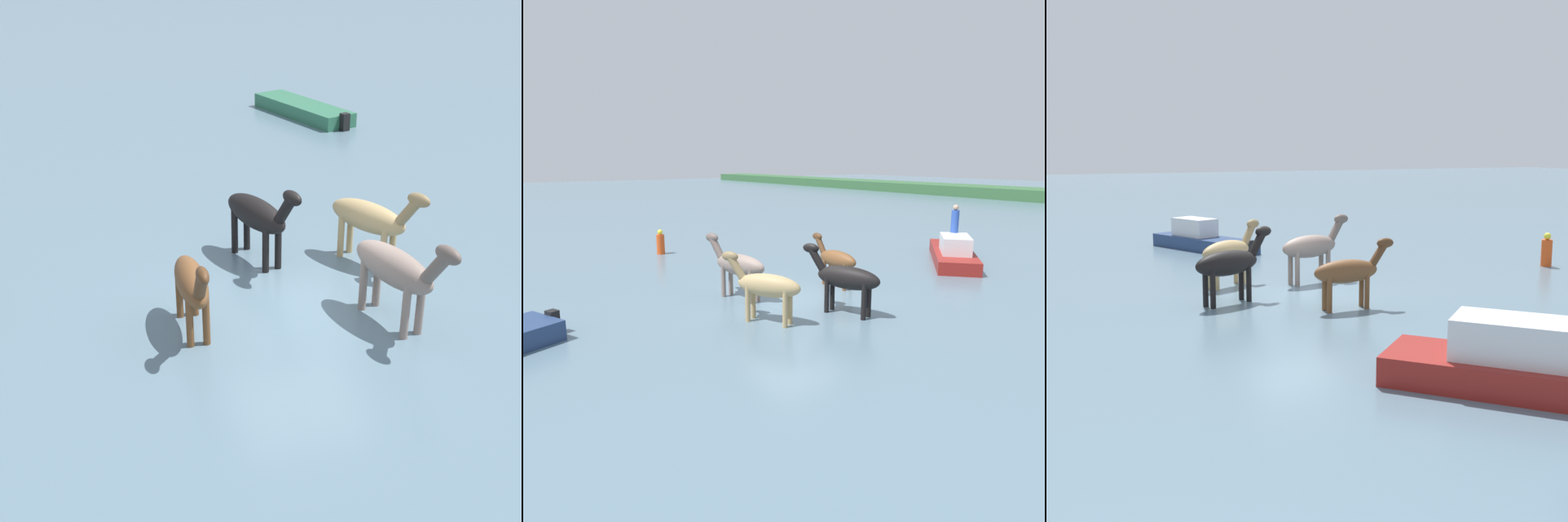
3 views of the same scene
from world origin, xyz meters
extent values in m
plane|color=slate|center=(0.00, 0.00, 0.00)|extent=(177.75, 177.75, 0.00)
ellipsoid|color=gray|center=(-1.08, -1.31, 1.09)|extent=(2.06, 1.07, 0.67)
cylinder|color=gray|center=(-1.61, -1.61, 0.55)|extent=(0.15, 0.15, 1.09)
cylinder|color=gray|center=(-1.70, -1.30, 0.55)|extent=(0.15, 0.15, 1.09)
cylinder|color=gray|center=(-0.47, -1.31, 0.55)|extent=(0.15, 0.15, 1.09)
cylinder|color=gray|center=(-0.55, -1.00, 0.55)|extent=(0.15, 0.15, 1.09)
cylinder|color=#63544C|center=(-2.10, -1.58, 1.52)|extent=(0.64, 0.38, 0.73)
ellipsoid|color=#63544C|center=(-2.30, -1.63, 1.82)|extent=(0.58, 0.36, 0.29)
ellipsoid|color=tan|center=(1.32, -1.83, 1.03)|extent=(1.89, 1.37, 0.63)
cylinder|color=tan|center=(0.90, -2.23, 0.51)|extent=(0.14, 0.14, 1.03)
cylinder|color=tan|center=(0.76, -1.97, 0.51)|extent=(0.14, 0.14, 1.03)
cylinder|color=tan|center=(1.88, -1.70, 0.51)|extent=(0.14, 0.14, 1.03)
cylinder|color=tan|center=(1.74, -1.43, 0.51)|extent=(0.14, 0.14, 1.03)
cylinder|color=olive|center=(0.45, -2.31, 1.43)|extent=(0.60, 0.46, 0.68)
ellipsoid|color=olive|center=(0.28, -2.40, 1.71)|extent=(0.55, 0.43, 0.27)
ellipsoid|color=brown|center=(-0.46, 2.17, 0.96)|extent=(1.74, 0.52, 0.59)
cylinder|color=brown|center=(-0.99, 2.02, 0.48)|extent=(0.13, 0.13, 0.96)
cylinder|color=brown|center=(-0.99, 2.31, 0.48)|extent=(0.13, 0.13, 0.96)
cylinder|color=brown|center=(0.06, 2.03, 0.48)|extent=(0.13, 0.13, 0.96)
cylinder|color=brown|center=(0.06, 2.31, 0.48)|extent=(0.13, 0.13, 0.96)
cylinder|color=#50311A|center=(-1.39, 2.17, 1.34)|extent=(0.53, 0.20, 0.64)
ellipsoid|color=#50311A|center=(-1.57, 2.16, 1.61)|extent=(0.48, 0.20, 0.26)
ellipsoid|color=black|center=(2.02, 0.36, 1.07)|extent=(2.01, 1.18, 0.65)
cylinder|color=black|center=(1.52, 0.02, 0.53)|extent=(0.14, 0.14, 1.07)
cylinder|color=black|center=(1.42, 0.31, 0.53)|extent=(0.14, 0.14, 1.07)
cylinder|color=black|center=(2.61, 0.41, 0.53)|extent=(0.14, 0.14, 1.07)
cylinder|color=black|center=(2.51, 0.70, 0.53)|extent=(0.14, 0.14, 1.07)
cylinder|color=black|center=(1.05, 0.02, 1.49)|extent=(0.63, 0.41, 0.71)
ellipsoid|color=black|center=(0.86, -0.05, 1.78)|extent=(0.57, 0.39, 0.28)
cube|color=#2D6B4C|center=(13.17, -4.34, 0.17)|extent=(4.56, 2.59, 0.63)
cube|color=black|center=(10.99, -5.09, 0.24)|extent=(0.32, 0.34, 0.68)
camera|label=1|loc=(-11.63, 3.96, 6.74)|focal=50.79mm
camera|label=2|loc=(11.73, -8.69, 4.31)|focal=33.54mm
camera|label=3|loc=(7.45, 17.03, 4.01)|focal=47.69mm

